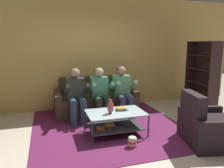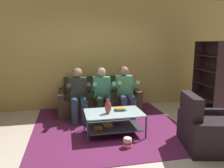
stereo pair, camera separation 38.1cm
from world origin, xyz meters
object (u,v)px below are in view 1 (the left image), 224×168
(vase, at_px, (110,107))
(armchair, at_px, (208,127))
(person_seated_right, at_px, (123,90))
(book_stack, at_px, (121,109))
(coffee_table, at_px, (115,120))
(couch, at_px, (95,101))
(person_seated_middle, at_px, (100,92))
(person_seated_left, at_px, (77,93))
(popcorn_tub, at_px, (132,142))
(bookshelf, at_px, (201,82))

(vase, relative_size, armchair, 0.24)
(person_seated_right, distance_m, book_stack, 0.92)
(coffee_table, relative_size, book_stack, 4.51)
(couch, distance_m, person_seated_right, 0.84)
(armchair, bearing_deg, book_stack, 144.20)
(person_seated_middle, xyz_separation_m, person_seated_right, (0.53, 0.00, 0.01))
(person_seated_left, distance_m, armchair, 2.66)
(person_seated_left, distance_m, popcorn_tub, 1.73)
(coffee_table, height_order, book_stack, book_stack)
(coffee_table, bearing_deg, popcorn_tub, -79.03)
(person_seated_right, relative_size, book_stack, 4.96)
(person_seated_left, bearing_deg, couch, 45.12)
(vase, distance_m, popcorn_tub, 0.74)
(person_seated_left, height_order, armchair, person_seated_left)
(book_stack, xyz_separation_m, bookshelf, (2.49, 0.85, 0.24))
(person_seated_right, height_order, armchair, person_seated_right)
(person_seated_left, bearing_deg, person_seated_middle, -0.03)
(coffee_table, height_order, vase, vase)
(coffee_table, bearing_deg, bookshelf, 19.23)
(person_seated_left, bearing_deg, book_stack, -48.85)
(couch, distance_m, coffee_table, 1.45)
(armchair, bearing_deg, person_seated_left, 138.71)
(coffee_table, relative_size, bookshelf, 0.61)
(popcorn_tub, bearing_deg, armchair, -11.01)
(person_seated_middle, bearing_deg, couch, 90.00)
(person_seated_middle, xyz_separation_m, vase, (-0.06, -0.97, -0.08))
(couch, height_order, vase, couch)
(person_seated_middle, xyz_separation_m, book_stack, (0.20, -0.84, -0.17))
(vase, xyz_separation_m, bookshelf, (2.75, 0.98, 0.15))
(book_stack, relative_size, popcorn_tub, 1.27)
(coffee_table, height_order, bookshelf, bookshelf)
(person_seated_middle, relative_size, bookshelf, 0.66)
(person_seated_right, height_order, vase, person_seated_right)
(armchair, bearing_deg, person_seated_right, 117.63)
(person_seated_left, xyz_separation_m, coffee_table, (0.59, -0.91, -0.35))
(person_seated_right, relative_size, coffee_table, 1.10)
(couch, height_order, popcorn_tub, couch)
(person_seated_middle, xyz_separation_m, coffee_table, (0.05, -0.91, -0.35))
(couch, height_order, person_seated_right, person_seated_right)
(person_seated_right, distance_m, vase, 1.14)
(couch, distance_m, person_seated_middle, 0.64)
(coffee_table, xyz_separation_m, armchair, (1.40, -0.83, -0.00))
(book_stack, relative_size, bookshelf, 0.14)
(bookshelf, relative_size, armchair, 1.63)
(bookshelf, bearing_deg, person_seated_middle, -179.80)
(couch, distance_m, armchair, 2.70)
(person_seated_left, xyz_separation_m, armchair, (1.98, -1.74, -0.35))
(person_seated_middle, distance_m, coffee_table, 0.98)
(book_stack, bearing_deg, coffee_table, -154.21)
(couch, bearing_deg, armchair, -57.58)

